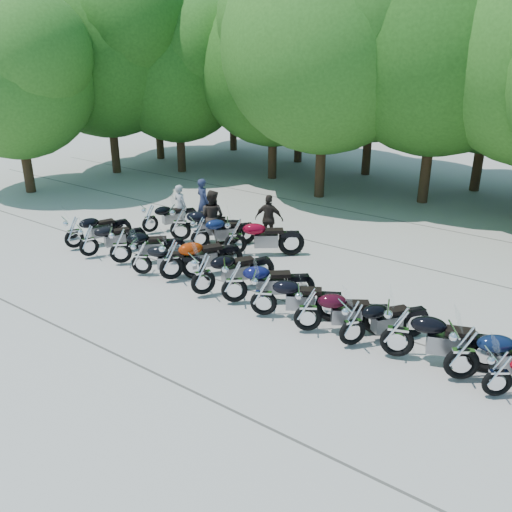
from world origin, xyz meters
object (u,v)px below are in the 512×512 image
Objects in this scene: motorcycle_10 at (398,330)px; motorcycle_13 at (150,218)px; rider_0 at (181,206)px; motorcycle_9 at (353,322)px; motorcycle_6 at (234,281)px; motorcycle_8 at (308,308)px; motorcycle_7 at (264,294)px; motorcycle_0 at (73,231)px; motorcycle_5 at (203,273)px; motorcycle_12 at (499,373)px; rider_3 at (203,202)px; motorcycle_14 at (180,223)px; rider_2 at (269,219)px; motorcycle_15 at (200,232)px; motorcycle_11 at (463,352)px; motorcycle_2 at (120,245)px; motorcycle_1 at (88,240)px; motorcycle_4 at (171,259)px; motorcycle_3 at (141,257)px; motorcycle_16 at (235,236)px; rider_1 at (212,217)px.

motorcycle_10 is 10.88m from motorcycle_13.
motorcycle_9 is at bearing 164.87° from rider_0.
motorcycle_6 is 2.38m from motorcycle_8.
motorcycle_10 is at bearing 167.64° from rider_0.
motorcycle_0 is at bearing 59.13° from motorcycle_7.
motorcycle_5 is 1.01× the size of motorcycle_6.
motorcycle_12 is (7.71, -0.04, -0.11)m from motorcycle_5.
rider_3 is at bearing 22.75° from motorcycle_7.
motorcycle_14 is 1.50× the size of rider_2.
motorcycle_10 is (5.55, 0.15, 0.02)m from motorcycle_5.
motorcycle_7 is 1.44× the size of rider_0.
motorcycle_14 is at bearing 24.49° from motorcycle_15.
motorcycle_0 is 2.77m from motorcycle_13.
motorcycle_9 is 9.93m from rider_3.
motorcycle_2 is at bearing 57.11° from motorcycle_11.
motorcycle_8 reaches higher than motorcycle_13.
motorcycle_1 is 0.87× the size of motorcycle_4.
motorcycle_0 is 1.39× the size of rider_0.
motorcycle_2 is 1.18m from motorcycle_3.
motorcycle_0 is 0.90× the size of motorcycle_4.
motorcycle_11 reaches higher than motorcycle_15.
motorcycle_13 is (0.89, 2.63, -0.04)m from motorcycle_0.
motorcycle_11 is (6.96, 0.10, 0.01)m from motorcycle_5.
rider_2 is at bearing -42.98° from motorcycle_16.
motorcycle_5 is 4.53m from motorcycle_9.
motorcycle_6 is (4.57, -0.04, 0.03)m from motorcycle_2.
rider_2 is at bearing -16.73° from motorcycle_6.
motorcycle_16 is at bearing 66.24° from rider_2.
motorcycle_5 reaches higher than motorcycle_9.
motorcycle_6 is 5.97m from motorcycle_11.
motorcycle_9 is at bearing 76.63° from motorcycle_10.
motorcycle_0 is 4.67m from rider_1.
motorcycle_16 is at bearing -119.27° from motorcycle_14.
motorcycle_7 is 6.20m from motorcycle_14.
motorcycle_0 reaches higher than motorcycle_9.
motorcycle_5 reaches higher than motorcycle_0.
motorcycle_7 reaches higher than motorcycle_1.
motorcycle_13 is at bearing -88.28° from motorcycle_0.
motorcycle_14 is 1.14m from rider_1.
motorcycle_1 is 4.17m from rider_1.
rider_3 reaches higher than motorcycle_4.
motorcycle_10 is at bearing 171.00° from rider_3.
rider_1 is (2.29, 3.47, 0.32)m from motorcycle_1.
motorcycle_16 is (-3.17, 2.89, 0.05)m from motorcycle_7.
motorcycle_11 is 1.22× the size of motorcycle_12.
rider_1 is at bearing 34.44° from motorcycle_12.
motorcycle_3 is at bearing 53.00° from motorcycle_12.
rider_1 reaches higher than motorcycle_10.
motorcycle_12 is 13.03m from motorcycle_13.
motorcycle_3 is (1.17, -0.20, -0.05)m from motorcycle_2.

